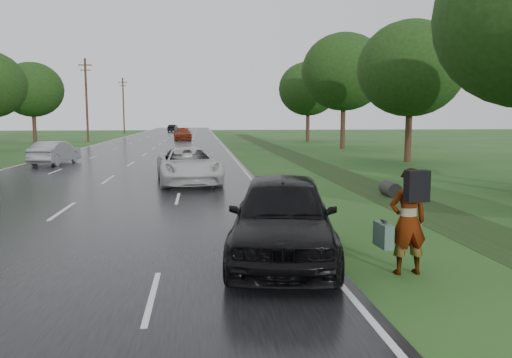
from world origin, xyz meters
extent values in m
cube|color=black|center=(0.00, 45.00, 0.02)|extent=(14.00, 180.00, 0.04)
cube|color=silver|center=(6.75, 45.00, 0.04)|extent=(0.12, 180.00, 0.01)
cube|color=silver|center=(-6.75, 45.00, 0.04)|extent=(0.12, 180.00, 0.01)
cube|color=silver|center=(0.00, 45.00, 0.04)|extent=(0.12, 180.00, 0.01)
cube|color=#1A3313|center=(11.50, 20.00, 0.00)|extent=(2.20, 120.00, 0.01)
cylinder|color=#2D2D2D|center=(11.50, 10.00, 0.25)|extent=(0.56, 1.00, 0.56)
cylinder|color=#311D14|center=(-9.20, 55.00, 5.00)|extent=(0.26, 0.26, 10.00)
cube|color=#311D14|center=(-9.20, 55.00, 9.20)|extent=(1.60, 0.12, 0.12)
cube|color=#311D14|center=(-9.20, 55.00, 8.60)|extent=(1.20, 0.10, 0.10)
cylinder|color=#311D14|center=(-9.20, 85.00, 5.00)|extent=(0.26, 0.26, 10.00)
cube|color=#311D14|center=(-9.20, 85.00, 9.20)|extent=(1.60, 0.12, 0.12)
cube|color=#311D14|center=(-9.20, 85.00, 8.60)|extent=(1.20, 0.10, 0.10)
cylinder|color=#311D14|center=(18.20, 24.00, 1.76)|extent=(0.44, 0.44, 3.52)
ellipsoid|color=black|center=(18.20, 24.00, 6.14)|extent=(7.00, 7.00, 6.30)
cylinder|color=#311D14|center=(17.80, 38.00, 2.08)|extent=(0.44, 0.44, 4.16)
ellipsoid|color=black|center=(17.80, 38.00, 7.16)|extent=(8.00, 8.00, 7.20)
cylinder|color=#311D14|center=(17.50, 52.00, 1.84)|extent=(0.44, 0.44, 3.68)
ellipsoid|color=black|center=(17.50, 52.00, 6.38)|extent=(7.20, 7.20, 6.48)
cylinder|color=#311D14|center=(-14.80, 53.00, 1.76)|extent=(0.44, 0.44, 3.52)
ellipsoid|color=black|center=(-14.80, 53.00, 6.14)|extent=(7.00, 7.00, 6.30)
imported|color=#A5998C|center=(8.20, 0.82, 1.02)|extent=(0.76, 0.52, 2.03)
cube|color=black|center=(8.21, 0.52, 1.73)|extent=(0.42, 0.26, 0.57)
cube|color=#3E5A4E|center=(7.76, 0.91, 0.74)|extent=(0.22, 0.58, 0.46)
cube|color=black|center=(7.76, 0.91, 1.02)|extent=(0.06, 0.19, 0.04)
imported|color=silver|center=(3.81, 14.45, 0.83)|extent=(3.25, 5.97, 1.59)
imported|color=black|center=(6.00, 2.00, 0.93)|extent=(2.91, 5.49, 1.78)
imported|color=gray|center=(-4.69, 24.41, 0.77)|extent=(2.25, 4.62, 1.46)
imported|color=maroon|center=(2.16, 57.76, 0.83)|extent=(2.59, 5.59, 1.58)
imported|color=black|center=(-1.00, 96.11, 0.74)|extent=(2.11, 4.40, 1.39)
camera|label=1|loc=(4.31, -8.02, 2.97)|focal=35.00mm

